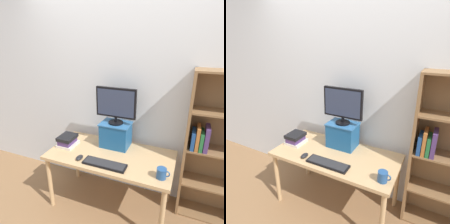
% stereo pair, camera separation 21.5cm
% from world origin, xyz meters
% --- Properties ---
extents(ground_plane, '(12.00, 12.00, 0.00)m').
position_xyz_m(ground_plane, '(0.00, 0.00, 0.00)').
color(ground_plane, olive).
extents(back_wall, '(7.00, 0.08, 2.60)m').
position_xyz_m(back_wall, '(0.00, 0.44, 1.30)').
color(back_wall, silver).
rests_on(back_wall, ground_plane).
extents(desk, '(1.39, 0.69, 0.70)m').
position_xyz_m(desk, '(0.00, 0.00, 0.63)').
color(desk, tan).
rests_on(desk, ground_plane).
extents(riser_box, '(0.35, 0.26, 0.29)m').
position_xyz_m(riser_box, '(-0.01, 0.19, 0.86)').
color(riser_box, '#195189').
rests_on(riser_box, desk).
extents(computer_monitor, '(0.47, 0.17, 0.42)m').
position_xyz_m(computer_monitor, '(-0.01, 0.19, 1.23)').
color(computer_monitor, black).
rests_on(computer_monitor, riser_box).
extents(keyboard, '(0.46, 0.14, 0.02)m').
position_xyz_m(keyboard, '(0.02, -0.22, 0.71)').
color(keyboard, black).
rests_on(keyboard, desk).
extents(computer_mouse, '(0.06, 0.10, 0.04)m').
position_xyz_m(computer_mouse, '(-0.27, -0.22, 0.72)').
color(computer_mouse, black).
rests_on(computer_mouse, desk).
extents(book_stack, '(0.20, 0.23, 0.13)m').
position_xyz_m(book_stack, '(-0.55, -0.02, 0.77)').
color(book_stack, silver).
rests_on(book_stack, desk).
extents(coffee_mug, '(0.12, 0.09, 0.10)m').
position_xyz_m(coffee_mug, '(0.60, -0.20, 0.75)').
color(coffee_mug, '#234C84').
rests_on(coffee_mug, desk).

